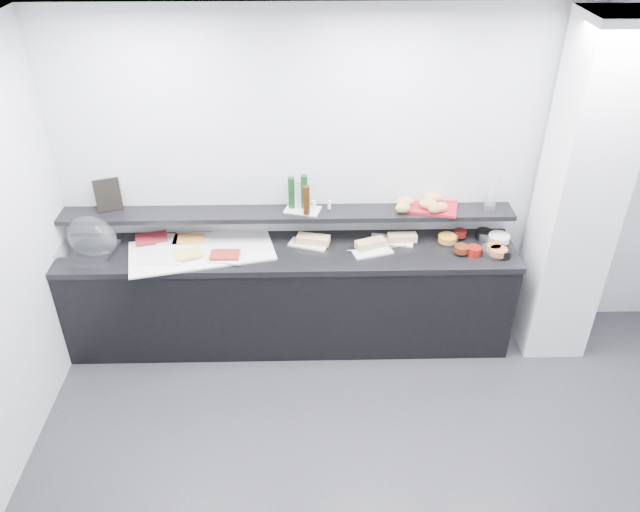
{
  "coord_description": "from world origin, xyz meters",
  "views": [
    {
      "loc": [
        -0.54,
        -2.48,
        3.52
      ],
      "look_at": [
        -0.45,
        1.45,
        1.0
      ],
      "focal_mm": 35.0,
      "sensor_mm": 36.0,
      "label": 1
    }
  ],
  "objects_px": {
    "cloche_base": "(87,250)",
    "bread_tray": "(432,207)",
    "framed_print": "(108,195)",
    "sandwich_plate_mid": "(372,252)",
    "condiment_tray": "(303,210)",
    "carafe": "(491,193)"
  },
  "relations": [
    {
      "from": "cloche_base",
      "to": "sandwich_plate_mid",
      "type": "relative_size",
      "value": 1.48
    },
    {
      "from": "cloche_base",
      "to": "sandwich_plate_mid",
      "type": "xyz_separation_m",
      "value": [
        2.25,
        -0.06,
        -0.01
      ]
    },
    {
      "from": "sandwich_plate_mid",
      "to": "bread_tray",
      "type": "height_order",
      "value": "bread_tray"
    },
    {
      "from": "carafe",
      "to": "framed_print",
      "type": "bearing_deg",
      "value": 178.48
    },
    {
      "from": "bread_tray",
      "to": "framed_print",
      "type": "bearing_deg",
      "value": -166.26
    },
    {
      "from": "cloche_base",
      "to": "framed_print",
      "type": "height_order",
      "value": "framed_print"
    },
    {
      "from": "condiment_tray",
      "to": "carafe",
      "type": "bearing_deg",
      "value": 14.59
    },
    {
      "from": "cloche_base",
      "to": "sandwich_plate_mid",
      "type": "height_order",
      "value": "cloche_base"
    },
    {
      "from": "sandwich_plate_mid",
      "to": "bread_tray",
      "type": "distance_m",
      "value": 0.61
    },
    {
      "from": "framed_print",
      "to": "condiment_tray",
      "type": "height_order",
      "value": "framed_print"
    },
    {
      "from": "framed_print",
      "to": "carafe",
      "type": "bearing_deg",
      "value": -20.43
    },
    {
      "from": "cloche_base",
      "to": "carafe",
      "type": "height_order",
      "value": "carafe"
    },
    {
      "from": "sandwich_plate_mid",
      "to": "bread_tray",
      "type": "xyz_separation_m",
      "value": [
        0.49,
        0.26,
        0.25
      ]
    },
    {
      "from": "cloche_base",
      "to": "bread_tray",
      "type": "xyz_separation_m",
      "value": [
        2.74,
        0.2,
        0.24
      ]
    },
    {
      "from": "framed_print",
      "to": "bread_tray",
      "type": "xyz_separation_m",
      "value": [
        2.57,
        -0.03,
        -0.12
      ]
    },
    {
      "from": "cloche_base",
      "to": "framed_print",
      "type": "relative_size",
      "value": 1.76
    },
    {
      "from": "condiment_tray",
      "to": "bread_tray",
      "type": "distance_m",
      "value": 1.04
    },
    {
      "from": "bread_tray",
      "to": "carafe",
      "type": "distance_m",
      "value": 0.47
    },
    {
      "from": "condiment_tray",
      "to": "bread_tray",
      "type": "xyz_separation_m",
      "value": [
        1.04,
        0.01,
        0.0
      ]
    },
    {
      "from": "cloche_base",
      "to": "carafe",
      "type": "distance_m",
      "value": 3.21
    },
    {
      "from": "cloche_base",
      "to": "bread_tray",
      "type": "height_order",
      "value": "bread_tray"
    },
    {
      "from": "sandwich_plate_mid",
      "to": "framed_print",
      "type": "height_order",
      "value": "framed_print"
    }
  ]
}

